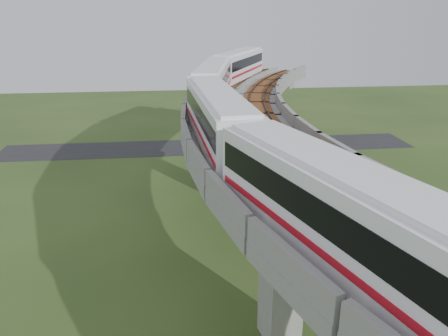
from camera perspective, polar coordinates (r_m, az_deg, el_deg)
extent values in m
plane|color=#2F461C|center=(37.22, 2.00, -10.68)|extent=(160.00, 160.00, 0.00)
cube|color=gray|center=(39.95, 23.07, -10.10)|extent=(18.00, 26.00, 0.04)
cube|color=#232326|center=(64.72, -1.90, 2.83)|extent=(60.00, 8.00, 0.03)
cube|color=#99968E|center=(66.68, 5.81, 6.97)|extent=(2.86, 2.93, 8.40)
cube|color=#99968E|center=(65.79, 5.96, 11.04)|extent=(7.21, 5.74, 1.20)
cube|color=#99968E|center=(44.99, 1.26, 0.75)|extent=(2.35, 2.51, 8.40)
cube|color=#99968E|center=(43.67, 1.31, 6.72)|extent=(7.31, 3.58, 1.20)
cube|color=#99968E|center=(26.50, 7.53, -13.99)|extent=(2.35, 2.51, 8.40)
cube|color=#99968E|center=(24.18, 8.04, -4.48)|extent=(7.31, 3.58, 1.20)
cube|color=gray|center=(59.96, 4.29, 11.22)|extent=(16.42, 20.91, 0.80)
cube|color=gray|center=(61.11, 0.33, 12.28)|extent=(8.66, 17.08, 1.00)
cube|color=gray|center=(58.85, 8.43, 11.79)|extent=(8.66, 17.08, 1.00)
cube|color=brown|center=(60.51, 2.25, 11.78)|extent=(10.68, 18.08, 0.12)
cube|color=black|center=(60.50, 2.25, 11.89)|extent=(9.69, 17.59, 0.12)
cube|color=brown|center=(59.36, 6.38, 11.51)|extent=(10.68, 18.08, 0.12)
cube|color=black|center=(59.34, 6.39, 11.63)|extent=(9.69, 17.59, 0.12)
cube|color=gray|center=(42.17, 1.27, 7.64)|extent=(11.77, 20.03, 0.80)
cube|color=gray|center=(42.28, -4.63, 8.86)|extent=(3.22, 18.71, 1.00)
cube|color=gray|center=(42.14, 7.21, 8.73)|extent=(3.22, 18.71, 1.00)
cube|color=brown|center=(42.17, -1.74, 8.27)|extent=(5.44, 19.05, 0.12)
cube|color=black|center=(42.14, -1.75, 8.43)|extent=(4.35, 18.88, 0.12)
cube|color=brown|center=(42.10, 4.30, 8.21)|extent=(5.44, 19.05, 0.12)
cube|color=black|center=(42.08, 4.31, 8.37)|extent=(4.35, 18.88, 0.12)
cube|color=gray|center=(24.91, 6.95, -1.20)|extent=(11.77, 20.03, 0.80)
cube|color=gray|center=(23.37, -2.79, -0.15)|extent=(3.22, 18.71, 1.00)
cube|color=gray|center=(26.48, 15.69, 1.53)|extent=(3.22, 18.71, 1.00)
cube|color=brown|center=(24.03, 2.12, -0.68)|extent=(5.44, 19.05, 0.12)
cube|color=black|center=(23.99, 2.13, -0.42)|extent=(4.35, 18.88, 0.12)
cube|color=brown|center=(25.63, 11.56, 0.24)|extent=(5.44, 19.05, 0.12)
cube|color=black|center=(25.59, 11.57, 0.49)|extent=(4.35, 18.88, 0.12)
cube|color=white|center=(15.32, 16.34, -6.67)|extent=(7.19, 15.10, 3.20)
cube|color=white|center=(14.66, 16.97, -0.70)|extent=(6.44, 14.22, 0.22)
cube|color=black|center=(15.13, 16.50, -5.14)|extent=(7.06, 14.55, 1.15)
cube|color=red|center=(15.66, 16.07, -9.13)|extent=(7.06, 14.55, 0.30)
cube|color=black|center=(16.00, 15.83, -11.36)|extent=(5.73, 12.72, 0.28)
cube|color=white|center=(28.77, -0.70, 6.47)|extent=(3.63, 15.14, 3.20)
cube|color=white|center=(28.42, -0.71, 9.81)|extent=(3.04, 14.36, 0.22)
cube|color=black|center=(28.67, -0.70, 7.35)|extent=(3.65, 14.54, 1.15)
cube|color=red|center=(28.95, -0.69, 5.03)|extent=(3.65, 14.54, 0.30)
cube|color=black|center=(29.14, -0.69, 3.68)|extent=(2.69, 12.84, 0.28)
cube|color=white|center=(44.05, -1.52, 11.12)|extent=(5.46, 15.24, 3.20)
cube|color=white|center=(43.82, -1.54, 13.32)|extent=(4.79, 14.40, 0.22)
cube|color=black|center=(43.98, -1.52, 11.70)|extent=(5.41, 14.66, 1.15)
cube|color=red|center=(44.17, -1.51, 10.16)|extent=(5.41, 14.66, 0.30)
cube|color=black|center=(44.29, -1.50, 9.25)|extent=(4.26, 12.88, 0.28)
cube|color=white|center=(59.19, 1.93, 13.34)|extent=(8.82, 14.72, 3.20)
cube|color=white|center=(59.02, 1.95, 14.98)|extent=(8.02, 13.82, 0.22)
cube|color=black|center=(59.14, 1.94, 13.77)|extent=(8.62, 14.21, 1.15)
cube|color=red|center=(59.27, 1.92, 12.62)|extent=(8.62, 14.21, 0.30)
cube|color=black|center=(59.37, 1.91, 11.94)|extent=(7.14, 12.35, 0.28)
cylinder|color=#2D382D|center=(56.79, 11.42, 0.77)|extent=(0.08, 0.08, 1.50)
cube|color=#2D382D|center=(54.45, 11.27, -0.05)|extent=(1.69, 4.77, 1.40)
cylinder|color=#2D382D|center=(52.13, 11.24, -0.95)|extent=(0.08, 0.08, 1.50)
cube|color=#2D382D|center=(49.82, 11.34, -1.95)|extent=(1.23, 4.91, 1.40)
cylinder|color=#2D382D|center=(47.54, 11.59, -3.05)|extent=(0.08, 0.08, 1.50)
cube|color=#2D382D|center=(45.30, 12.02, -4.25)|extent=(0.75, 4.99, 1.40)
cylinder|color=#2D382D|center=(43.10, 12.65, -5.59)|extent=(0.08, 0.08, 1.50)
cube|color=#2D382D|center=(40.97, 13.51, -7.05)|extent=(0.27, 5.04, 1.40)
cylinder|color=#2D382D|center=(38.91, 14.64, -8.67)|extent=(0.08, 0.08, 1.50)
cube|color=#2D382D|center=(36.94, 16.08, -10.43)|extent=(0.27, 5.04, 1.40)
cylinder|color=#2D382D|center=(35.09, 17.87, -12.36)|extent=(0.08, 0.08, 1.50)
cube|color=#2D382D|center=(33.38, 20.07, -14.44)|extent=(0.75, 4.99, 1.40)
cylinder|color=#2D382D|center=(31.83, 22.73, -16.66)|extent=(0.08, 0.08, 1.50)
cube|color=#2D382D|center=(30.48, 25.89, -18.99)|extent=(1.23, 4.91, 1.40)
cylinder|color=#382314|center=(58.09, 9.61, 1.34)|extent=(0.18, 0.18, 1.54)
ellipsoid|color=#193611|center=(57.69, 9.68, 2.59)|extent=(1.87, 1.87, 1.59)
cylinder|color=#382314|center=(51.68, 8.43, -0.98)|extent=(0.18, 0.18, 1.48)
ellipsoid|color=#193611|center=(51.23, 8.50, 0.40)|extent=(1.92, 1.92, 1.63)
cylinder|color=#382314|center=(43.27, 10.06, -5.26)|extent=(0.18, 0.18, 1.54)
ellipsoid|color=#193611|center=(42.68, 10.17, -3.48)|extent=(2.32, 2.32, 1.97)
cylinder|color=#382314|center=(37.89, 13.23, -9.81)|extent=(0.18, 0.18, 0.97)
ellipsoid|color=#193611|center=(37.39, 13.36, -8.39)|extent=(1.92, 1.92, 1.63)
cylinder|color=#382314|center=(31.51, 18.86, -16.32)|extent=(0.18, 0.18, 1.68)
ellipsoid|color=#193611|center=(30.62, 19.19, -13.87)|extent=(2.56, 2.56, 2.17)
imported|color=black|center=(43.24, 19.01, -6.21)|extent=(4.81, 2.52, 1.33)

